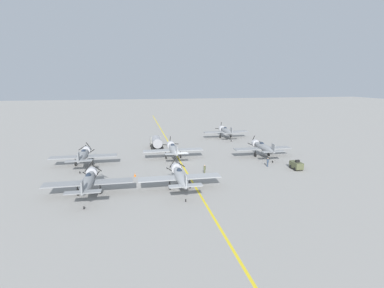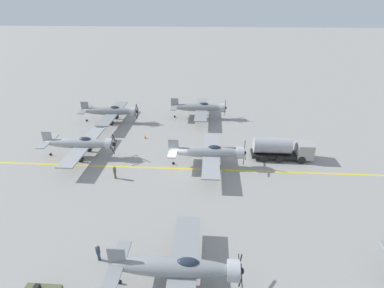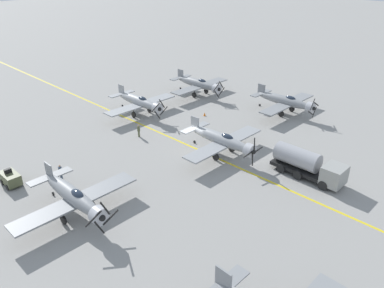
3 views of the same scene
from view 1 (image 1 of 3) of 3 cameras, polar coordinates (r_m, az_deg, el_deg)
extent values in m
plane|color=gray|center=(56.96, -2.00, -3.80)|extent=(400.00, 400.00, 0.00)
cube|color=yellow|center=(56.95, -2.00, -3.80)|extent=(0.30, 160.00, 0.01)
ellipsoid|color=#979A9C|center=(42.97, -2.19, -6.28)|extent=(1.50, 9.50, 1.42)
cylinder|color=#B7B7BC|center=(47.16, -3.05, -4.61)|extent=(1.58, 0.90, 1.58)
ellipsoid|color=#232D3D|center=(43.87, -2.43, -5.13)|extent=(0.80, 1.70, 0.76)
cube|color=#979A9C|center=(43.79, -2.35, -6.40)|extent=(12.00, 2.10, 0.16)
cube|color=#979A9C|center=(39.11, -1.24, -7.93)|extent=(4.40, 1.10, 0.12)
cube|color=#979A9C|center=(38.89, -1.24, -7.03)|extent=(0.14, 1.30, 1.60)
sphere|color=black|center=(47.64, -3.13, -4.44)|extent=(0.56, 0.56, 0.56)
cube|color=black|center=(47.92, -2.57, -5.26)|extent=(1.05, 0.06, 1.55)
cube|color=black|center=(47.61, -2.26, -3.85)|extent=(1.55, 0.06, 1.05)
cube|color=black|center=(47.37, -3.70, -3.61)|extent=(1.05, 0.06, 1.55)
cube|color=black|center=(47.68, -4.01, -5.02)|extent=(1.55, 0.06, 1.05)
cylinder|color=black|center=(43.80, -4.29, -7.29)|extent=(0.14, 0.14, 1.26)
cylinder|color=black|center=(44.01, -4.28, -8.06)|extent=(0.22, 0.90, 0.90)
cylinder|color=black|center=(44.23, -0.41, -7.06)|extent=(0.14, 0.14, 1.26)
cylinder|color=black|center=(44.44, -0.40, -7.83)|extent=(0.22, 0.90, 0.90)
cylinder|color=black|center=(39.79, -1.21, -10.70)|extent=(0.12, 0.36, 0.36)
ellipsoid|color=gray|center=(62.95, 13.55, -0.67)|extent=(1.50, 9.50, 1.42)
cylinder|color=#B7B7BC|center=(66.92, 11.97, 0.15)|extent=(1.58, 0.90, 1.58)
ellipsoid|color=#232D3D|center=(63.85, 13.15, 0.04)|extent=(0.80, 1.70, 0.76)
cube|color=gray|center=(63.70, 13.25, -0.82)|extent=(12.00, 2.10, 0.16)
cube|color=gray|center=(59.33, 15.19, -1.38)|extent=(4.40, 1.10, 0.12)
cube|color=gray|center=(59.19, 15.23, -0.77)|extent=(0.14, 1.30, 1.60)
sphere|color=black|center=(67.37, 11.81, 0.24)|extent=(0.56, 0.56, 0.56)
cube|color=black|center=(67.07, 11.55, 0.89)|extent=(0.86, 0.06, 1.65)
cube|color=black|center=(67.14, 11.17, -0.09)|extent=(1.65, 0.06, 0.86)
cube|color=black|center=(67.68, 12.06, -0.41)|extent=(0.86, 0.06, 1.65)
cube|color=black|center=(67.61, 12.44, 0.57)|extent=(1.65, 0.06, 0.86)
cylinder|color=black|center=(63.24, 11.99, -1.44)|extent=(0.14, 0.14, 1.26)
cylinder|color=black|center=(63.39, 11.96, -1.99)|extent=(0.22, 0.90, 0.90)
cylinder|color=black|center=(64.47, 14.44, -1.30)|extent=(0.14, 0.14, 1.26)
cylinder|color=black|center=(64.61, 14.41, -1.85)|extent=(0.22, 0.90, 0.90)
cylinder|color=black|center=(59.77, 15.11, -3.28)|extent=(0.12, 0.36, 0.36)
ellipsoid|color=gray|center=(81.64, 6.59, 2.47)|extent=(1.50, 9.50, 1.42)
cylinder|color=#B7B7BC|center=(85.83, 5.69, 2.96)|extent=(1.58, 0.90, 1.58)
ellipsoid|color=#232D3D|center=(82.62, 6.36, 2.98)|extent=(0.80, 1.70, 0.76)
cube|color=gray|center=(82.41, 6.42, 2.32)|extent=(12.00, 2.10, 0.16)
cube|color=gray|center=(77.79, 7.51, 2.08)|extent=(4.40, 1.10, 0.12)
cube|color=gray|center=(77.68, 7.52, 2.55)|extent=(0.14, 1.30, 1.60)
sphere|color=black|center=(86.30, 5.59, 3.01)|extent=(0.56, 0.56, 0.56)
cube|color=black|center=(86.15, 5.56, 3.58)|extent=(0.28, 0.06, 1.76)
cube|color=black|center=(86.06, 5.03, 2.95)|extent=(1.76, 0.06, 0.28)
cube|color=black|center=(86.46, 5.62, 2.44)|extent=(0.28, 0.06, 1.76)
cube|color=black|center=(86.54, 6.14, 3.07)|extent=(1.76, 0.06, 0.28)
cylinder|color=black|center=(82.08, 5.41, 1.86)|extent=(0.14, 0.14, 1.26)
cylinder|color=black|center=(82.19, 5.40, 1.43)|extent=(0.22, 0.90, 0.90)
cylinder|color=black|center=(82.98, 7.40, 1.92)|extent=(0.14, 0.14, 1.26)
cylinder|color=black|center=(83.09, 7.39, 1.50)|extent=(0.22, 0.90, 0.90)
cylinder|color=black|center=(78.10, 7.48, 0.61)|extent=(0.12, 0.36, 0.36)
ellipsoid|color=#949799|center=(59.70, -3.52, -1.04)|extent=(1.50, 9.50, 1.42)
cylinder|color=#B7B7BC|center=(64.00, -4.06, -0.15)|extent=(1.58, 0.90, 1.58)
ellipsoid|color=#232D3D|center=(60.67, -3.68, -0.28)|extent=(0.80, 1.70, 0.76)
cube|color=#949799|center=(60.51, -3.62, -1.19)|extent=(12.00, 2.10, 0.16)
cube|color=#949799|center=(55.72, -2.96, -1.83)|extent=(4.40, 1.10, 0.12)
cube|color=#949799|center=(55.57, -2.96, -1.18)|extent=(0.14, 1.30, 1.60)
sphere|color=black|center=(64.49, -4.12, -0.06)|extent=(0.56, 0.56, 0.56)
cube|color=black|center=(64.30, -4.20, 0.70)|extent=(0.30, 0.06, 1.76)
cube|color=black|center=(64.41, -4.89, -0.16)|extent=(1.76, 0.06, 0.30)
cube|color=black|center=(64.69, -4.04, -0.81)|extent=(0.30, 0.06, 1.76)
cube|color=black|center=(64.58, -3.35, 0.05)|extent=(1.76, 0.06, 0.30)
cylinder|color=black|center=(60.48, -5.02, -1.83)|extent=(0.14, 0.14, 1.26)
cylinder|color=black|center=(60.64, -5.01, -2.41)|extent=(0.22, 0.90, 0.90)
cylinder|color=black|center=(60.86, -2.21, -1.71)|extent=(0.14, 0.14, 1.26)
cylinder|color=black|center=(61.02, -2.20, -2.28)|extent=(0.22, 0.90, 0.90)
cylinder|color=black|center=(56.18, -2.93, -3.84)|extent=(0.12, 0.36, 0.36)
ellipsoid|color=gray|center=(43.16, -19.28, -6.89)|extent=(1.50, 9.50, 1.42)
cylinder|color=#B7B7BC|center=(47.36, -18.56, -5.17)|extent=(1.57, 0.90, 1.58)
ellipsoid|color=#232D3D|center=(44.07, -19.13, -5.73)|extent=(0.80, 1.70, 0.76)
cube|color=gray|center=(43.98, -19.12, -6.99)|extent=(12.00, 2.10, 0.16)
cube|color=gray|center=(39.30, -20.10, -8.60)|extent=(4.40, 1.10, 0.12)
cube|color=gray|center=(39.09, -20.17, -7.70)|extent=(0.14, 1.30, 1.60)
sphere|color=black|center=(47.84, -18.49, -4.99)|extent=(0.56, 0.56, 0.56)
cube|color=black|center=(47.60, -17.71, -4.35)|extent=(1.46, 0.06, 1.19)
cube|color=black|center=(47.72, -19.19, -4.22)|extent=(1.19, 0.06, 1.46)
cube|color=black|center=(48.09, -19.26, -5.63)|extent=(1.46, 0.06, 1.19)
cube|color=black|center=(47.97, -17.79, -5.76)|extent=(1.19, 0.06, 1.46)
cylinder|color=black|center=(44.43, -20.99, -7.81)|extent=(0.14, 0.14, 1.26)
cylinder|color=black|center=(44.64, -20.93, -8.57)|extent=(0.22, 0.90, 0.90)
cylinder|color=black|center=(43.99, -17.11, -7.72)|extent=(0.14, 0.14, 1.26)
cylinder|color=black|center=(44.21, -17.06, -8.49)|extent=(0.22, 0.90, 0.90)
cylinder|color=black|center=(39.98, -19.90, -11.34)|extent=(0.12, 0.36, 0.36)
ellipsoid|color=gray|center=(58.17, -20.10, -2.12)|extent=(1.50, 9.50, 1.42)
cylinder|color=#B7B7BC|center=(62.45, -19.50, -1.13)|extent=(1.58, 0.90, 1.58)
ellipsoid|color=#232D3D|center=(59.14, -19.97, -1.32)|extent=(0.80, 1.70, 0.76)
cube|color=gray|center=(58.98, -19.96, -2.26)|extent=(12.00, 2.10, 0.16)
cube|color=gray|center=(54.22, -20.74, -3.01)|extent=(4.40, 1.10, 0.12)
cube|color=gray|center=(54.06, -20.79, -2.34)|extent=(0.14, 1.30, 1.60)
sphere|color=black|center=(62.93, -19.43, -1.03)|extent=(0.56, 0.56, 0.56)
cube|color=black|center=(62.71, -19.06, -0.35)|extent=(1.04, 0.06, 1.56)
cube|color=black|center=(62.95, -20.13, -0.65)|extent=(1.56, 0.06, 1.04)
cube|color=black|center=(63.17, -19.80, -1.70)|extent=(1.04, 0.06, 1.56)
cube|color=black|center=(62.93, -18.73, -1.41)|extent=(1.56, 0.06, 1.04)
cylinder|color=black|center=(59.38, -21.35, -2.90)|extent=(0.14, 0.14, 1.26)
cylinder|color=black|center=(59.54, -21.30, -3.49)|extent=(0.22, 0.90, 0.90)
cylinder|color=black|center=(58.91, -18.48, -2.80)|extent=(0.14, 0.14, 1.26)
cylinder|color=black|center=(59.07, -18.44, -3.39)|extent=(0.22, 0.90, 0.90)
cylinder|color=black|center=(54.70, -20.59, -5.07)|extent=(0.12, 0.36, 0.36)
cube|color=black|center=(69.69, -6.77, -0.39)|extent=(2.25, 8.00, 0.40)
cube|color=#999993|center=(72.42, -6.97, 0.72)|extent=(2.50, 2.08, 2.00)
cylinder|color=#9E9EA3|center=(68.13, -6.71, 0.44)|extent=(2.10, 4.96, 2.10)
cylinder|color=black|center=(72.06, -7.87, -0.11)|extent=(0.30, 1.00, 1.00)
cylinder|color=black|center=(72.23, -5.99, -0.03)|extent=(0.30, 1.00, 1.00)
cylinder|color=black|center=(69.25, -7.72, -0.60)|extent=(0.30, 1.00, 1.00)
cylinder|color=black|center=(69.43, -5.77, -0.52)|extent=(0.30, 1.00, 1.00)
cylinder|color=black|center=(67.23, -7.61, -0.99)|extent=(0.30, 1.00, 1.00)
cylinder|color=black|center=(67.41, -5.59, -0.90)|extent=(0.30, 1.00, 1.00)
cube|color=#515638|center=(56.44, 19.26, -3.79)|extent=(1.40, 2.60, 1.10)
cube|color=black|center=(56.03, 19.45, -3.10)|extent=(0.70, 0.36, 0.44)
cylinder|color=black|center=(56.83, 18.27, -4.14)|extent=(0.20, 0.60, 0.60)
cylinder|color=black|center=(57.51, 19.46, -4.04)|extent=(0.20, 0.60, 0.60)
cylinder|color=black|center=(55.64, 18.98, -4.53)|extent=(0.20, 0.60, 0.60)
cylinder|color=black|center=(56.33, 20.20, -4.42)|extent=(0.20, 0.60, 0.60)
cylinder|color=#515638|center=(50.54, 2.41, -5.40)|extent=(0.25, 0.25, 0.81)
cylinder|color=#515638|center=(50.32, 2.42, -4.59)|extent=(0.37, 0.37, 0.68)
sphere|color=tan|center=(50.20, 2.43, -4.10)|extent=(0.22, 0.22, 0.22)
cylinder|color=#334256|center=(56.75, 14.19, -3.82)|extent=(0.24, 0.24, 0.78)
cylinder|color=#334256|center=(56.56, 14.23, -3.12)|extent=(0.36, 0.36, 0.65)
sphere|color=tan|center=(56.45, 14.25, -2.70)|extent=(0.21, 0.21, 0.21)
cone|color=orange|center=(50.48, -10.81, -5.79)|extent=(0.36, 0.36, 0.55)
camera|label=2|loc=(71.60, 25.18, 14.43)|focal=28.00mm
camera|label=3|loc=(92.12, 14.17, 15.32)|focal=35.00mm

